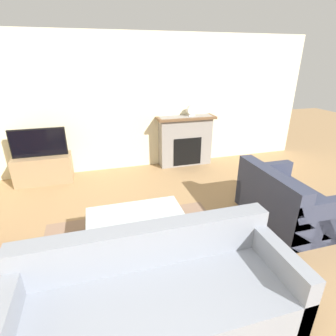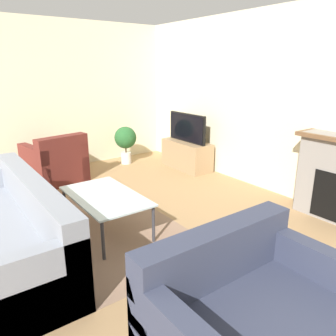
# 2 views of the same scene
# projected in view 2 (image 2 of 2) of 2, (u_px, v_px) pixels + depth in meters

# --- Properties ---
(wall_back) EXTENTS (8.70, 0.06, 2.70)m
(wall_back) POSITION_uv_depth(u_px,v_px,m) (261.00, 102.00, 5.04)
(wall_back) COLOR beige
(wall_back) RESTS_ON ground_plane
(wall_left) EXTENTS (0.06, 8.07, 2.70)m
(wall_left) POSITION_uv_depth(u_px,v_px,m) (37.00, 97.00, 5.82)
(wall_left) COLOR beige
(wall_left) RESTS_ON ground_plane
(area_rug) EXTENTS (2.38, 1.89, 0.00)m
(area_rug) POSITION_uv_depth(u_px,v_px,m) (96.00, 233.00, 3.83)
(area_rug) COLOR #896B56
(area_rug) RESTS_ON ground_plane
(tv_stand) EXTENTS (1.03, 0.45, 0.52)m
(tv_stand) POSITION_uv_depth(u_px,v_px,m) (187.00, 155.00, 6.24)
(tv_stand) COLOR #997A56
(tv_stand) RESTS_ON ground_plane
(tv) EXTENTS (0.97, 0.06, 0.53)m
(tv) POSITION_uv_depth(u_px,v_px,m) (187.00, 128.00, 6.08)
(tv) COLOR black
(tv) RESTS_ON tv_stand
(couch_sectional) EXTENTS (2.39, 0.94, 0.82)m
(couch_sectional) POSITION_uv_depth(u_px,v_px,m) (4.00, 235.00, 3.22)
(couch_sectional) COLOR gray
(couch_sectional) RESTS_ON ground_plane
(couch_loveseat) EXTENTS (0.92, 1.34, 0.82)m
(couch_loveseat) POSITION_uv_depth(u_px,v_px,m) (248.00, 318.00, 2.15)
(couch_loveseat) COLOR #33384C
(couch_loveseat) RESTS_ON ground_plane
(armchair_by_window) EXTENTS (0.95, 0.98, 0.82)m
(armchair_by_window) POSITION_uv_depth(u_px,v_px,m) (56.00, 164.00, 5.50)
(armchair_by_window) COLOR #5B231E
(armchair_by_window) RESTS_ON ground_plane
(coffee_table) EXTENTS (1.18, 0.69, 0.45)m
(coffee_table) POSITION_uv_depth(u_px,v_px,m) (105.00, 198.00, 3.80)
(coffee_table) COLOR #333338
(coffee_table) RESTS_ON ground_plane
(potted_plant) EXTENTS (0.43, 0.43, 0.75)m
(potted_plant) POSITION_uv_depth(u_px,v_px,m) (125.00, 140.00, 6.50)
(potted_plant) COLOR beige
(potted_plant) RESTS_ON ground_plane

